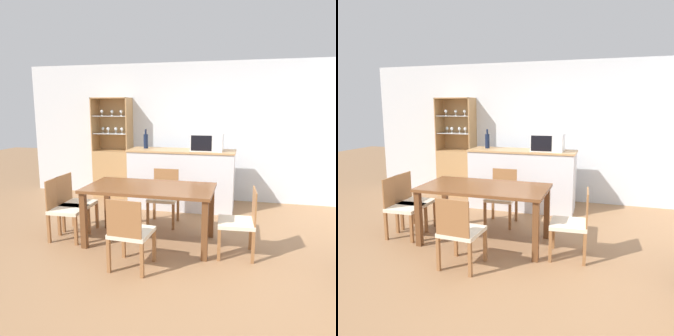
{
  "view_description": "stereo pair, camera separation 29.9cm",
  "coord_description": "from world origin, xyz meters",
  "views": [
    {
      "loc": [
        0.91,
        -3.5,
        1.72
      ],
      "look_at": [
        -0.19,
        1.15,
        0.85
      ],
      "focal_mm": 35.0,
      "sensor_mm": 36.0,
      "label": 1
    },
    {
      "loc": [
        1.2,
        -3.42,
        1.72
      ],
      "look_at": [
        -0.19,
        1.15,
        0.85
      ],
      "focal_mm": 35.0,
      "sensor_mm": 36.0,
      "label": 2
    }
  ],
  "objects": [
    {
      "name": "ground_plane",
      "position": [
        0.0,
        0.0,
        0.0
      ],
      "size": [
        18.0,
        18.0,
        0.0
      ],
      "primitive_type": "plane",
      "color": "#936B47"
    },
    {
      "name": "wall_back",
      "position": [
        0.0,
        2.63,
        1.27
      ],
      "size": [
        6.8,
        0.06,
        2.55
      ],
      "color": "silver",
      "rests_on": "ground_plane"
    },
    {
      "name": "kitchen_counter",
      "position": [
        -0.14,
        1.93,
        0.51
      ],
      "size": [
        1.81,
        0.58,
        1.02
      ],
      "color": "silver",
      "rests_on": "ground_plane"
    },
    {
      "name": "display_cabinet",
      "position": [
        -1.6,
        2.42,
        0.59
      ],
      "size": [
        0.72,
        0.38,
        1.91
      ],
      "color": "tan",
      "rests_on": "ground_plane"
    },
    {
      "name": "dining_table",
      "position": [
        -0.24,
        0.37,
        0.65
      ],
      "size": [
        1.62,
        0.83,
        0.75
      ],
      "color": "brown",
      "rests_on": "ground_plane"
    },
    {
      "name": "dining_chair_side_left_near",
      "position": [
        -1.37,
        0.24,
        0.41
      ],
      "size": [
        0.43,
        0.43,
        0.81
      ],
      "rotation": [
        0.0,
        0.0,
        -1.54
      ],
      "color": "beige",
      "rests_on": "ground_plane"
    },
    {
      "name": "dining_chair_side_left_far",
      "position": [
        -1.37,
        0.49,
        0.41
      ],
      "size": [
        0.42,
        0.42,
        0.81
      ],
      "rotation": [
        0.0,
        0.0,
        -1.58
      ],
      "color": "beige",
      "rests_on": "ground_plane"
    },
    {
      "name": "dining_chair_head_near",
      "position": [
        -0.25,
        -0.37,
        0.41
      ],
      "size": [
        0.44,
        0.44,
        0.81
      ],
      "rotation": [
        0.0,
        0.0,
        -0.06
      ],
      "color": "beige",
      "rests_on": "ground_plane"
    },
    {
      "name": "dining_chair_side_right_near",
      "position": [
        0.89,
        0.24,
        0.41
      ],
      "size": [
        0.44,
        0.44,
        0.81
      ],
      "rotation": [
        0.0,
        0.0,
        1.63
      ],
      "color": "beige",
      "rests_on": "ground_plane"
    },
    {
      "name": "dining_chair_head_far",
      "position": [
        -0.24,
        1.1,
        0.41
      ],
      "size": [
        0.43,
        0.43,
        0.81
      ],
      "rotation": [
        0.0,
        0.0,
        3.16
      ],
      "color": "beige",
      "rests_on": "ground_plane"
    },
    {
      "name": "microwave",
      "position": [
        0.29,
        1.9,
        1.17
      ],
      "size": [
        0.52,
        0.36,
        0.29
      ],
      "color": "silver",
      "rests_on": "kitchen_counter"
    },
    {
      "name": "wine_bottle",
      "position": [
        -0.79,
        1.98,
        1.16
      ],
      "size": [
        0.08,
        0.08,
        0.34
      ],
      "color": "#141E38",
      "rests_on": "kitchen_counter"
    }
  ]
}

